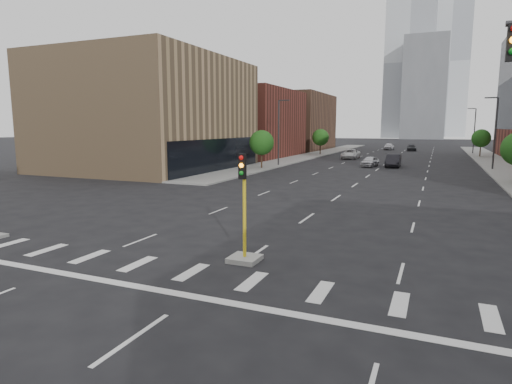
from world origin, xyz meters
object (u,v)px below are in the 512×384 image
Objects in this scene: median_traffic_signal at (244,238)px; car_deep_right at (412,148)px; car_mid_right at (393,161)px; car_far_left at (351,154)px; car_near_left at (370,161)px; car_distant at (389,146)px.

median_traffic_signal reaches higher than car_deep_right.
car_mid_right is 15.22m from car_far_left.
car_deep_right is (3.00, 43.03, -0.02)m from car_near_left.
car_near_left is at bearing -99.70° from car_deep_right.
car_mid_right is 1.10× the size of car_deep_right.
car_mid_right reaches higher than car_deep_right.
median_traffic_signal is at bearing -79.50° from car_near_left.
median_traffic_signal is 58.78m from car_far_left.
car_near_left is at bearing -167.22° from car_mid_right.
car_mid_right is (3.00, 0.73, 0.14)m from car_near_left.
car_deep_right is at bearing 72.97° from car_far_left.
median_traffic_signal is at bearing -85.28° from car_distant.
car_distant is (2.98, 32.22, 0.02)m from car_far_left.
median_traffic_signal is 0.93× the size of car_deep_right.
median_traffic_signal is 45.58m from car_mid_right.
car_near_left is at bearing -84.88° from car_distant.
car_distant is at bearing 83.20° from car_far_left.
car_deep_right is 5.89m from car_distant.
median_traffic_signal reaches higher than car_near_left.
car_mid_right is 1.09× the size of car_distant.
car_far_left is at bearing 96.52° from median_traffic_signal.
car_deep_right is at bearing 94.60° from car_near_left.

